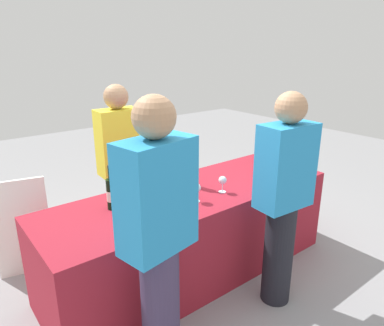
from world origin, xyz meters
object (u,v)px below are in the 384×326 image
at_px(wine_bottle_2, 193,174).
at_px(wine_glass_2, 223,181).
at_px(wine_bottle_0, 111,194).
at_px(wine_bottle_3, 262,151).
at_px(wine_bottle_1, 168,175).
at_px(wine_glass_0, 147,198).
at_px(guest_1, 283,196).
at_px(wine_glass_3, 262,168).
at_px(guest_0, 158,236).
at_px(server_pouring, 121,165).
at_px(wine_glass_1, 196,188).
at_px(menu_board, 22,228).

bearing_deg(wine_bottle_2, wine_glass_2, -64.37).
bearing_deg(wine_bottle_0, wine_bottle_3, 1.75).
distance_m(wine_bottle_0, wine_bottle_3, 1.69).
xyz_separation_m(wine_bottle_1, wine_glass_0, (-0.37, -0.27, -0.02)).
bearing_deg(guest_1, wine_glass_2, 104.87).
distance_m(wine_bottle_0, wine_bottle_1, 0.57).
relative_size(wine_glass_2, wine_glass_3, 1.00).
distance_m(wine_bottle_1, guest_0, 1.08).
relative_size(wine_bottle_3, server_pouring, 0.21).
distance_m(wine_bottle_3, wine_glass_1, 1.17).
distance_m(wine_bottle_3, wine_glass_0, 1.52).
bearing_deg(wine_bottle_0, wine_glass_3, -10.62).
bearing_deg(menu_board, wine_glass_0, -41.09).
distance_m(wine_bottle_1, wine_bottle_2, 0.21).
bearing_deg(wine_bottle_0, guest_0, -96.85).
bearing_deg(wine_bottle_3, guest_1, -130.98).
height_order(wine_glass_2, server_pouring, server_pouring).
bearing_deg(wine_glass_1, guest_1, -53.57).
bearing_deg(wine_glass_3, menu_board, 151.09).
relative_size(guest_0, menu_board, 1.94).
height_order(wine_glass_1, menu_board, wine_glass_1).
distance_m(wine_glass_3, menu_board, 2.14).
bearing_deg(wine_bottle_1, wine_glass_3, -23.38).
height_order(wine_glass_1, server_pouring, server_pouring).
bearing_deg(menu_board, wine_glass_2, -24.50).
bearing_deg(wine_glass_1, wine_bottle_0, 153.47).
distance_m(wine_glass_3, guest_0, 1.53).
height_order(wine_glass_3, guest_0, guest_0).
distance_m(wine_bottle_0, server_pouring, 0.68).
xyz_separation_m(wine_glass_0, server_pouring, (0.18, 0.75, 0.01)).
relative_size(wine_bottle_3, wine_glass_2, 2.39).
bearing_deg(wine_bottle_3, wine_glass_0, -171.28).
distance_m(wine_bottle_3, server_pouring, 1.42).
xyz_separation_m(wine_glass_0, wine_glass_3, (1.16, -0.07, 0.00)).
relative_size(wine_bottle_3, guest_0, 0.20).
bearing_deg(wine_glass_1, guest_0, -143.79).
bearing_deg(wine_glass_2, wine_glass_1, -177.77).
distance_m(wine_glass_1, wine_glass_3, 0.78).
distance_m(wine_bottle_3, guest_0, 1.96).
relative_size(wine_glass_0, server_pouring, 0.08).
height_order(wine_glass_0, menu_board, wine_glass_0).
bearing_deg(wine_glass_1, menu_board, 135.25).
xyz_separation_m(wine_bottle_2, menu_board, (-1.22, 0.79, -0.44)).
height_order(wine_bottle_1, wine_glass_3, wine_bottle_1).
relative_size(wine_bottle_0, wine_glass_2, 2.42).
distance_m(wine_bottle_3, wine_glass_3, 0.46).
bearing_deg(wine_bottle_2, guest_1, -74.41).
bearing_deg(wine_bottle_1, guest_0, -127.55).
height_order(wine_bottle_1, wine_glass_2, wine_bottle_1).
relative_size(wine_bottle_3, guest_1, 0.20).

